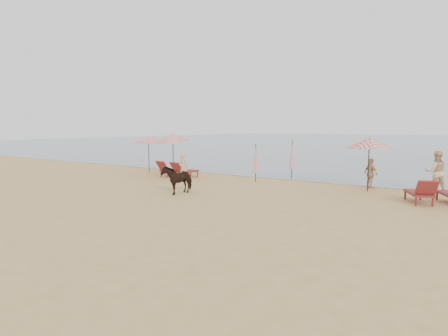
% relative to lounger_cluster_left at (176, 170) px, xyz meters
% --- Properties ---
extents(ground, '(120.00, 120.00, 0.00)m').
position_rel_lounger_cluster_left_xyz_m(ground, '(5.06, -7.36, -0.48)').
color(ground, tan).
rests_on(ground, ground).
extents(sea, '(160.00, 140.00, 0.06)m').
position_rel_lounger_cluster_left_xyz_m(sea, '(5.06, 72.64, -0.48)').
color(sea, '#51606B').
rests_on(sea, ground).
extents(lounger_cluster_left, '(2.04, 1.97, 0.69)m').
position_rel_lounger_cluster_left_xyz_m(lounger_cluster_left, '(0.00, 0.00, 0.00)').
color(lounger_cluster_left, maroon).
rests_on(lounger_cluster_left, ground).
extents(umbrella_open_left_a, '(2.15, 2.15, 2.44)m').
position_rel_lounger_cluster_left_xyz_m(umbrella_open_left_a, '(-3.28, 0.99, 1.72)').
color(umbrella_open_left_a, black).
rests_on(umbrella_open_left_a, ground).
extents(umbrella_open_left_b, '(2.15, 2.19, 2.74)m').
position_rel_lounger_cluster_left_xyz_m(umbrella_open_left_b, '(-1.30, 1.20, 1.90)').
color(umbrella_open_left_b, black).
rests_on(umbrella_open_left_b, ground).
extents(umbrella_open_right, '(2.10, 2.10, 2.56)m').
position_rel_lounger_cluster_left_xyz_m(umbrella_open_right, '(10.85, 1.28, 1.83)').
color(umbrella_open_right, black).
rests_on(umbrella_open_right, ground).
extents(umbrella_closed_left, '(0.28, 0.28, 2.26)m').
position_rel_lounger_cluster_left_xyz_m(umbrella_closed_left, '(5.96, 3.60, 0.92)').
color(umbrella_closed_left, black).
rests_on(umbrella_closed_left, ground).
extents(umbrella_closed_right, '(0.26, 0.26, 2.14)m').
position_rel_lounger_cluster_left_xyz_m(umbrella_closed_right, '(4.94, 0.98, 0.84)').
color(umbrella_closed_right, black).
rests_on(umbrella_closed_right, ground).
extents(cow, '(0.78, 1.58, 1.31)m').
position_rel_lounger_cluster_left_xyz_m(cow, '(3.66, -4.12, 0.18)').
color(cow, black).
rests_on(cow, ground).
extents(beachgoer_left, '(0.58, 0.39, 1.55)m').
position_rel_lounger_cluster_left_xyz_m(beachgoer_left, '(1.12, -0.66, 0.30)').
color(beachgoer_left, tan).
rests_on(beachgoer_left, ground).
extents(beachgoer_right_a, '(1.16, 1.04, 1.97)m').
position_rel_lounger_cluster_left_xyz_m(beachgoer_right_a, '(13.57, 2.57, 0.51)').
color(beachgoer_right_a, '#E1B18C').
rests_on(beachgoer_right_a, ground).
extents(beachgoer_right_b, '(0.92, 0.84, 1.50)m').
position_rel_lounger_cluster_left_xyz_m(beachgoer_right_b, '(10.78, 2.22, 0.28)').
color(beachgoer_right_b, tan).
rests_on(beachgoer_right_b, ground).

